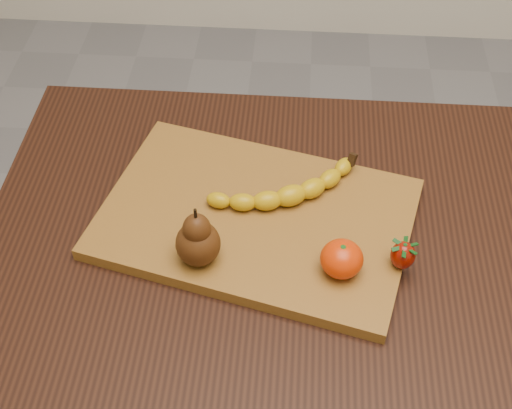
# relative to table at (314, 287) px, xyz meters

# --- Properties ---
(table) EXTENTS (1.00, 0.70, 0.76)m
(table) POSITION_rel_table_xyz_m (0.00, 0.00, 0.00)
(table) COLOR black
(table) RESTS_ON ground
(cutting_board) EXTENTS (0.51, 0.40, 0.02)m
(cutting_board) POSITION_rel_table_xyz_m (-0.09, 0.04, 0.11)
(cutting_board) COLOR brown
(cutting_board) RESTS_ON table
(banana) EXTENTS (0.21, 0.14, 0.03)m
(banana) POSITION_rel_table_xyz_m (-0.04, 0.07, 0.13)
(banana) COLOR #C49D09
(banana) RESTS_ON cutting_board
(pear) EXTENTS (0.08, 0.08, 0.10)m
(pear) POSITION_rel_table_xyz_m (-0.17, -0.05, 0.17)
(pear) COLOR #44230B
(pear) RESTS_ON cutting_board
(mandarin) EXTENTS (0.07, 0.07, 0.05)m
(mandarin) POSITION_rel_table_xyz_m (0.03, -0.06, 0.14)
(mandarin) COLOR red
(mandarin) RESTS_ON cutting_board
(strawberry) EXTENTS (0.04, 0.04, 0.04)m
(strawberry) POSITION_rel_table_xyz_m (0.11, -0.04, 0.14)
(strawberry) COLOR #7D0F03
(strawberry) RESTS_ON cutting_board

